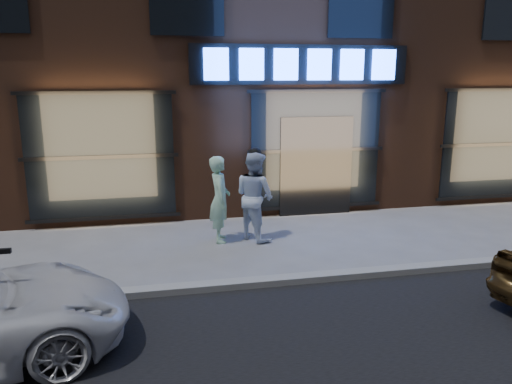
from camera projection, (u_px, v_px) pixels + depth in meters
ground at (386, 275)px, 8.66m from camera, size 90.00×90.00×0.00m
curb at (386, 271)px, 8.64m from camera, size 60.00×0.25×0.12m
storefront_building at (277, 14)px, 15.07m from camera, size 30.20×8.28×10.30m
man_bowtie at (220, 199)px, 10.21m from camera, size 0.47×0.68×1.79m
man_cap at (255, 196)px, 10.34m from camera, size 1.08×1.14×1.86m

